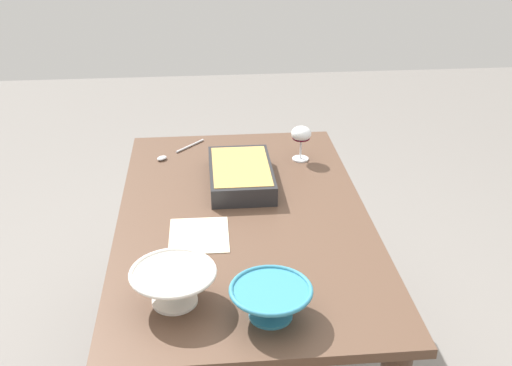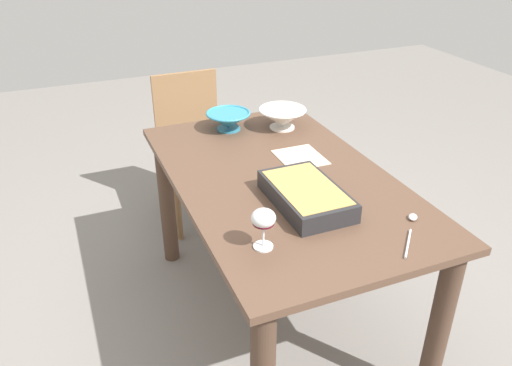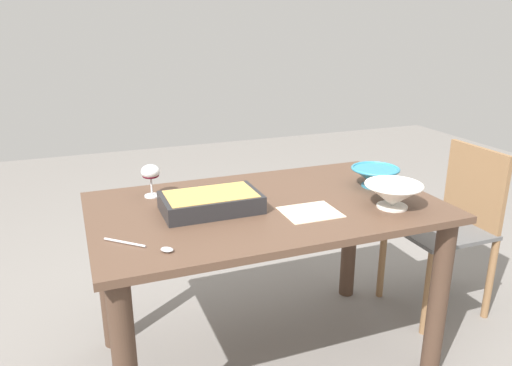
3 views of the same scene
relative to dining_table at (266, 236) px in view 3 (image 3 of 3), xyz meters
The scene contains 9 objects.
ground_plane 0.60m from the dining_table, ahead, with size 8.00×8.00×0.00m, color gray.
dining_table is the anchor object (origin of this frame).
chair 1.06m from the dining_table, behind, with size 0.42×0.40×0.85m.
wine_glass 0.54m from the dining_table, 31.61° to the right, with size 0.08×0.08×0.14m.
casserole_dish 0.29m from the dining_table, ahead, with size 0.38×0.22×0.07m.
mixing_bowl 0.57m from the dining_table, behind, with size 0.21×0.21×0.09m.
small_bowl 0.54m from the dining_table, 154.55° to the left, with size 0.23×0.23×0.10m.
serving_spoon 0.58m from the dining_table, 26.31° to the left, with size 0.21×0.19×0.01m.
napkin 0.24m from the dining_table, 129.83° to the left, with size 0.21×0.18×0.00m, color beige.
Camera 3 is at (0.71, 1.73, 1.45)m, focal length 34.60 mm.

